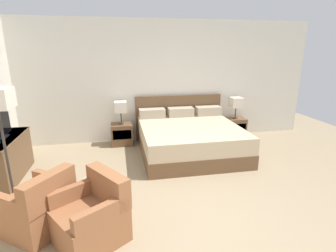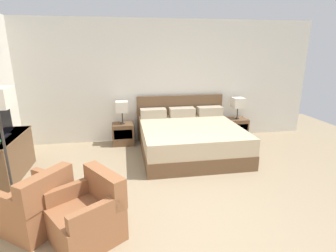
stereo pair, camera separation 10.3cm
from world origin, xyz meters
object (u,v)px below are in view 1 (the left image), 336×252
object	(u,v)px
bed	(189,138)
armchair_companion	(92,217)
nightstand_right	(234,128)
table_lamp_left	(121,107)
armchair_by_window	(38,208)
nightstand_left	(122,134)
dresser	(5,158)
table_lamp_right	(236,103)

from	to	relation	value
bed	armchair_companion	xyz separation A→B (m)	(-1.76, -2.33, -0.04)
bed	armchair_companion	bearing A→B (deg)	-127.07
nightstand_right	table_lamp_left	xyz separation A→B (m)	(-2.72, 0.00, 0.62)
table_lamp_left	armchair_by_window	bearing A→B (deg)	-110.57
bed	nightstand_left	distance (m)	1.56
nightstand_right	armchair_by_window	xyz separation A→B (m)	(-3.77, -2.79, 0.04)
armchair_companion	nightstand_left	bearing A→B (deg)	82.61
dresser	table_lamp_left	bearing A→B (deg)	33.90
bed	nightstand_left	world-z (taller)	bed
table_lamp_left	armchair_companion	world-z (taller)	table_lamp_left
bed	dresser	size ratio (longest dim) A/B	1.64
table_lamp_right	dresser	xyz separation A→B (m)	(-4.66, -1.30, -0.50)
nightstand_left	armchair_companion	size ratio (longest dim) A/B	0.50
armchair_companion	nightstand_right	bearing A→B (deg)	44.65
nightstand_right	armchair_companion	xyz separation A→B (m)	(-3.12, -3.08, 0.04)
table_lamp_left	armchair_by_window	world-z (taller)	table_lamp_left
table_lamp_right	armchair_by_window	bearing A→B (deg)	-143.50
armchair_companion	dresser	bearing A→B (deg)	130.67
bed	nightstand_left	size ratio (longest dim) A/B	4.27
dresser	armchair_by_window	xyz separation A→B (m)	(0.89, -1.49, -0.08)
table_lamp_left	nightstand_left	bearing A→B (deg)	-90.00
nightstand_left	table_lamp_left	world-z (taller)	table_lamp_left
table_lamp_left	table_lamp_right	distance (m)	2.72
nightstand_right	table_lamp_right	size ratio (longest dim) A/B	0.95
bed	nightstand_left	xyz separation A→B (m)	(-1.36, 0.75, -0.08)
armchair_by_window	armchair_companion	xyz separation A→B (m)	(0.65, -0.30, 0.00)
table_lamp_right	armchair_by_window	size ratio (longest dim) A/B	0.53
table_lamp_right	dresser	distance (m)	4.86
table_lamp_left	armchair_by_window	xyz separation A→B (m)	(-1.05, -2.79, -0.58)
nightstand_left	table_lamp_right	bearing A→B (deg)	0.03
armchair_by_window	bed	bearing A→B (deg)	40.18
dresser	table_lamp_right	bearing A→B (deg)	15.60
table_lamp_left	table_lamp_right	size ratio (longest dim) A/B	1.00
nightstand_left	dresser	xyz separation A→B (m)	(-1.93, -1.30, 0.13)
nightstand_left	armchair_companion	bearing A→B (deg)	-97.39
table_lamp_left	armchair_companion	distance (m)	3.16
nightstand_right	armchair_by_window	size ratio (longest dim) A/B	0.50
bed	table_lamp_left	world-z (taller)	bed
bed	table_lamp_left	size ratio (longest dim) A/B	4.06
table_lamp_left	dresser	world-z (taller)	table_lamp_left
nightstand_left	nightstand_right	xyz separation A→B (m)	(2.72, 0.00, 0.00)
armchair_by_window	armchair_companion	size ratio (longest dim) A/B	1.00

